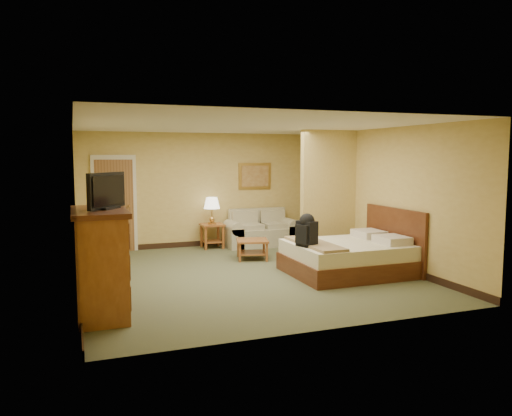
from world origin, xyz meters
name	(u,v)px	position (x,y,z in m)	size (l,w,h in m)	color
floor	(244,274)	(0.00, 0.00, 0.00)	(6.00, 6.00, 0.00)	#4E5335
ceiling	(244,125)	(0.00, 0.00, 2.60)	(6.00, 6.00, 0.00)	white
back_wall	(202,190)	(0.00, 3.00, 1.30)	(5.50, 0.02, 2.60)	tan
left_wall	(76,207)	(-2.75, 0.00, 1.30)	(0.02, 6.00, 2.60)	tan
right_wall	(379,197)	(2.75, 0.00, 1.30)	(0.02, 6.00, 2.60)	tan
partition	(328,194)	(2.15, 0.93, 1.30)	(1.20, 0.15, 2.60)	tan
door	(115,204)	(-1.95, 2.96, 1.03)	(0.94, 0.16, 2.10)	beige
baseboard	(203,243)	(0.00, 2.99, 0.06)	(5.50, 0.02, 0.12)	black
loveseat	(261,234)	(1.29, 2.57, 0.28)	(1.68, 0.78, 0.85)	tan
side_table	(212,232)	(0.14, 2.65, 0.36)	(0.50, 0.50, 0.55)	brown
table_lamp	(212,204)	(0.14, 2.65, 1.01)	(0.36, 0.36, 0.60)	#B68743
coffee_table	(252,245)	(0.57, 1.18, 0.29)	(0.76, 0.76, 0.40)	brown
wall_picture	(255,176)	(1.29, 2.97, 1.60)	(0.81, 0.04, 0.63)	#B78E3F
dresser	(101,262)	(-2.48, -1.48, 0.70)	(0.69, 1.31, 1.40)	brown
tv	(107,192)	(-2.38, -1.48, 1.62)	(0.51, 0.65, 0.47)	black
bed	(352,256)	(1.82, -0.58, 0.31)	(2.07, 1.76, 1.14)	#482010
backpack	(307,229)	(0.89, -0.66, 0.85)	(0.32, 0.38, 0.56)	black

